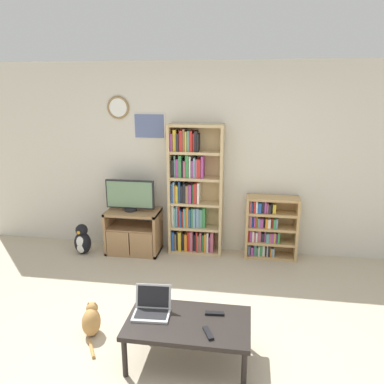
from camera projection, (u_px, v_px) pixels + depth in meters
The scene contains 12 objects.
ground_plane at pixel (173, 357), 3.25m from camera, with size 18.00×18.00×0.00m, color #BCAD93.
wall_back at pixel (205, 159), 5.13m from camera, with size 6.64×0.09×2.60m.
tv_stand at pixel (134, 231), 5.26m from camera, with size 0.73×0.46×0.61m.
television at pixel (130, 195), 5.13m from camera, with size 0.67×0.18×0.44m.
bookshelf_tall at pixel (192, 194), 5.13m from camera, with size 0.74×0.26×1.80m.
bookshelf_short at pixel (268, 228), 5.08m from camera, with size 0.69×0.28×0.86m.
coffee_table at pixel (188, 325), 3.12m from camera, with size 1.03×0.60×0.39m.
laptop at pixel (152, 307), 3.20m from camera, with size 0.32×0.27×0.23m.
remote_near_laptop at pixel (208, 333), 2.93m from camera, with size 0.11×0.16×0.02m.
remote_far_from_laptop at pixel (214, 313), 3.19m from camera, with size 0.16×0.06×0.02m.
cat at pixel (92, 321), 3.51m from camera, with size 0.26×0.45×0.31m.
penguin_figurine at pixel (82, 240), 5.22m from camera, with size 0.23×0.21×0.43m.
Camera 1 is at (0.58, -2.69, 2.25)m, focal length 35.00 mm.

